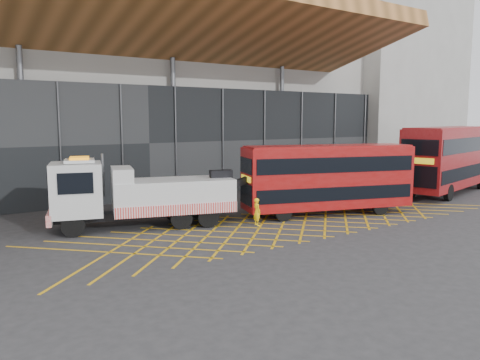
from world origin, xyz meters
TOP-DOWN VIEW (x-y plane):
  - ground_plane at (0.00, 0.00)m, footprint 120.00×120.00m
  - road_markings at (5.60, 0.00)m, footprint 27.96×7.16m
  - construction_building at (1.92, 18.40)m, footprint 55.00×23.97m
  - east_building at (32.00, 16.00)m, footprint 15.00×12.00m
  - recovery_truck at (-1.97, 3.68)m, footprint 11.04×5.20m
  - bus_towed at (8.68, 0.57)m, footprint 10.40×5.34m
  - bus_second at (22.59, 1.36)m, footprint 12.79×5.65m
  - worker at (3.48, 0.57)m, footprint 0.42×0.58m

SIDE VIEW (x-z plane):
  - ground_plane at x=0.00m, z-range 0.00..0.00m
  - road_markings at x=5.60m, z-range 0.00..0.01m
  - worker at x=3.48m, z-range 0.00..1.49m
  - recovery_truck at x=-1.97m, z-range -0.15..3.72m
  - bus_towed at x=8.68m, z-range 0.23..4.38m
  - bus_second at x=22.59m, z-range 0.28..5.36m
  - construction_building at x=1.92m, z-range -0.02..17.98m
  - east_building at x=32.00m, z-range 0.00..20.00m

